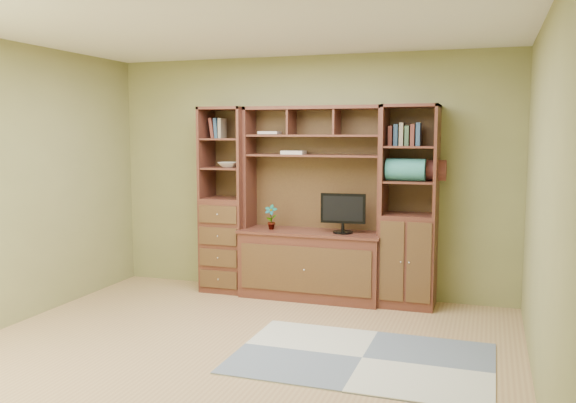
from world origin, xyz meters
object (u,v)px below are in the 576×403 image
(right_tower, at_px, (409,207))
(center_hutch, at_px, (311,203))
(monitor, at_px, (343,206))
(left_tower, at_px, (226,200))

(right_tower, bearing_deg, center_hutch, -177.77)
(center_hutch, bearing_deg, right_tower, 2.23)
(center_hutch, height_order, monitor, center_hutch)
(center_hutch, xyz_separation_m, left_tower, (-1.00, 0.04, 0.00))
(center_hutch, relative_size, right_tower, 1.00)
(center_hutch, distance_m, right_tower, 1.03)
(left_tower, bearing_deg, monitor, -3.17)
(left_tower, height_order, right_tower, same)
(right_tower, bearing_deg, monitor, -173.62)
(left_tower, distance_m, right_tower, 2.02)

